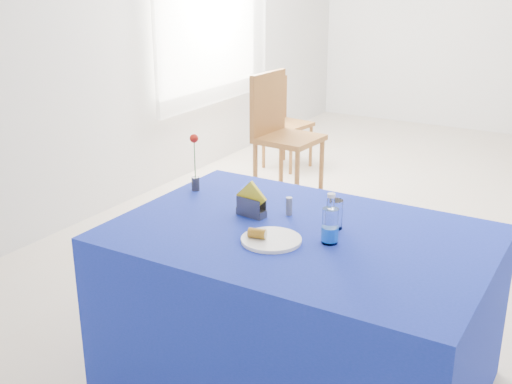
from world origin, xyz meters
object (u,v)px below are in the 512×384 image
(water_bottle, at_px, (330,227))
(chair_win_a, at_px, (279,127))
(plate, at_px, (271,240))
(blue_table, at_px, (299,310))
(chair_win_b, at_px, (281,116))

(water_bottle, distance_m, chair_win_a, 2.66)
(plate, relative_size, water_bottle, 1.18)
(plate, xyz_separation_m, water_bottle, (0.21, 0.11, 0.06))
(blue_table, distance_m, water_bottle, 0.48)
(plate, bearing_deg, chair_win_a, 117.72)
(blue_table, relative_size, chair_win_a, 1.55)
(blue_table, xyz_separation_m, chair_win_b, (-1.69, 2.96, 0.11))
(plate, xyz_separation_m, chair_win_b, (-1.63, 3.12, -0.28))
(blue_table, distance_m, chair_win_a, 2.55)
(water_bottle, distance_m, chair_win_b, 3.54)
(chair_win_a, height_order, chair_win_b, chair_win_a)
(plate, distance_m, chair_win_a, 2.65)
(water_bottle, bearing_deg, chair_win_a, 122.93)
(plate, xyz_separation_m, blue_table, (0.06, 0.15, -0.39))
(water_bottle, height_order, chair_win_b, water_bottle)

